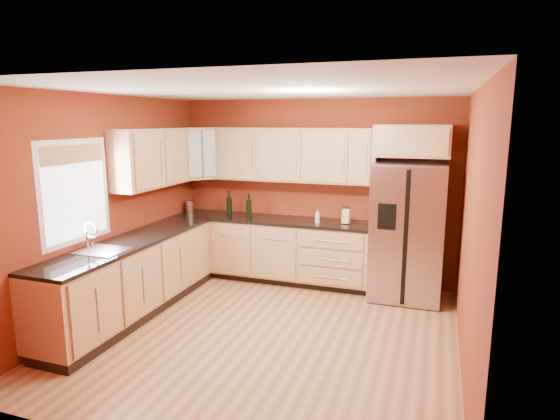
{
  "coord_description": "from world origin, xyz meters",
  "views": [
    {
      "loc": [
        1.69,
        -4.47,
        2.3
      ],
      "look_at": [
        -0.14,
        0.9,
        1.21
      ],
      "focal_mm": 30.0,
      "sensor_mm": 36.0,
      "label": 1
    }
  ],
  "objects_px": {
    "canister_left": "(191,207)",
    "wine_bottle_a": "(229,203)",
    "refrigerator": "(407,231)",
    "knife_block": "(346,216)",
    "soap_dispenser": "(318,216)"
  },
  "relations": [
    {
      "from": "soap_dispenser",
      "to": "refrigerator",
      "type": "bearing_deg",
      "value": 0.29
    },
    {
      "from": "canister_left",
      "to": "knife_block",
      "type": "bearing_deg",
      "value": 0.11
    },
    {
      "from": "canister_left",
      "to": "soap_dispenser",
      "type": "xyz_separation_m",
      "value": [
        2.0,
        -0.08,
        -0.0
      ]
    },
    {
      "from": "wine_bottle_a",
      "to": "knife_block",
      "type": "relative_size",
      "value": 1.82
    },
    {
      "from": "wine_bottle_a",
      "to": "knife_block",
      "type": "bearing_deg",
      "value": -0.38
    },
    {
      "from": "refrigerator",
      "to": "canister_left",
      "type": "height_order",
      "value": "refrigerator"
    },
    {
      "from": "knife_block",
      "to": "canister_left",
      "type": "bearing_deg",
      "value": -173.07
    },
    {
      "from": "canister_left",
      "to": "wine_bottle_a",
      "type": "bearing_deg",
      "value": 1.45
    },
    {
      "from": "soap_dispenser",
      "to": "canister_left",
      "type": "bearing_deg",
      "value": 177.57
    },
    {
      "from": "canister_left",
      "to": "refrigerator",
      "type": "bearing_deg",
      "value": -1.41
    },
    {
      "from": "knife_block",
      "to": "refrigerator",
      "type": "bearing_deg",
      "value": 0.99
    },
    {
      "from": "refrigerator",
      "to": "knife_block",
      "type": "relative_size",
      "value": 8.99
    },
    {
      "from": "refrigerator",
      "to": "canister_left",
      "type": "distance_m",
      "value": 3.2
    },
    {
      "from": "canister_left",
      "to": "wine_bottle_a",
      "type": "distance_m",
      "value": 0.64
    },
    {
      "from": "canister_left",
      "to": "knife_block",
      "type": "xyz_separation_m",
      "value": [
        2.38,
        0.0,
        0.01
      ]
    }
  ]
}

